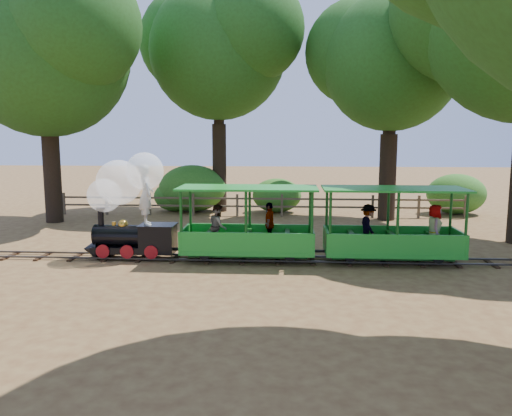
# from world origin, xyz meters

# --- Properties ---
(ground) EXTENTS (90.00, 90.00, 0.00)m
(ground) POSITION_xyz_m (0.00, 0.00, 0.00)
(ground) COLOR olive
(ground) RESTS_ON ground
(track) EXTENTS (22.00, 1.00, 0.10)m
(track) POSITION_xyz_m (0.00, 0.00, 0.07)
(track) COLOR #3F3D3A
(track) RESTS_ON ground
(locomotive) EXTENTS (2.77, 1.31, 3.19)m
(locomotive) POSITION_xyz_m (-3.41, 0.06, 1.79)
(locomotive) COLOR black
(locomotive) RESTS_ON ground
(carriage_front) EXTENTS (3.94, 1.61, 2.05)m
(carriage_front) POSITION_xyz_m (0.08, 0.01, 0.84)
(carriage_front) COLOR green
(carriage_front) RESTS_ON track
(carriage_rear) EXTENTS (3.94, 1.61, 2.05)m
(carriage_rear) POSITION_xyz_m (4.25, 0.01, 0.85)
(carriage_rear) COLOR green
(carriage_rear) RESTS_ON track
(oak_nw) EXTENTS (8.40, 7.39, 10.24)m
(oak_nw) POSITION_xyz_m (-8.53, 6.09, 7.23)
(oak_nw) COLOR #2D2116
(oak_nw) RESTS_ON ground
(oak_nc) EXTENTS (7.87, 6.93, 10.59)m
(oak_nc) POSITION_xyz_m (-2.03, 9.59, 7.75)
(oak_nc) COLOR #2D2116
(oak_nc) RESTS_ON ground
(oak_ne) EXTENTS (7.10, 6.25, 9.44)m
(oak_ne) POSITION_xyz_m (5.47, 7.58, 6.87)
(oak_ne) COLOR #2D2116
(oak_ne) RESTS_ON ground
(fence) EXTENTS (18.10, 0.10, 1.00)m
(fence) POSITION_xyz_m (0.00, 8.00, 0.58)
(fence) COLOR brown
(fence) RESTS_ON ground
(shrub_west) EXTENTS (2.08, 1.60, 1.44)m
(shrub_west) POSITION_xyz_m (-4.10, 9.30, 0.72)
(shrub_west) COLOR #2D6B1E
(shrub_west) RESTS_ON ground
(shrub_mid_w) EXTENTS (3.20, 2.46, 2.22)m
(shrub_mid_w) POSITION_xyz_m (-3.28, 9.30, 1.11)
(shrub_mid_w) COLOR #2D6B1E
(shrub_mid_w) RESTS_ON ground
(shrub_mid_e) EXTENTS (2.31, 1.78, 1.60)m
(shrub_mid_e) POSITION_xyz_m (0.74, 9.30, 0.80)
(shrub_mid_e) COLOR #2D6B1E
(shrub_mid_e) RESTS_ON ground
(shrub_east) EXTENTS (2.68, 2.06, 1.86)m
(shrub_east) POSITION_xyz_m (9.00, 9.30, 0.93)
(shrub_east) COLOR #2D6B1E
(shrub_east) RESTS_ON ground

